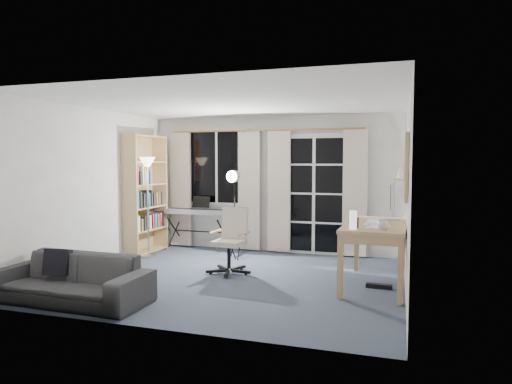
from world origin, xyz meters
TOP-DOWN VIEW (x-y plane):
  - floor at (0.00, 0.00)m, footprint 4.50×4.00m
  - window at (-1.05, 1.97)m, footprint 1.20×0.08m
  - french_door at (0.75, 1.97)m, footprint 1.32×0.09m
  - curtains at (-0.14, 1.88)m, footprint 3.60×0.07m
  - bookshelf at (-2.13, 1.16)m, footprint 0.37×0.98m
  - torchiere_lamp at (-1.84, 0.85)m, footprint 0.30×0.30m
  - keyboard_piano at (-1.30, 1.70)m, footprint 1.25×0.61m
  - studio_light at (-0.43, 1.15)m, footprint 0.28×0.30m
  - office_chair at (-0.16, 0.36)m, footprint 0.64×0.65m
  - desk at (1.88, 0.21)m, footprint 0.82×1.55m
  - monitor at (2.08, 0.66)m, footprint 0.20×0.59m
  - desk_clutter at (1.81, -0.03)m, footprint 0.50×0.92m
  - mug at (1.98, -0.29)m, footprint 0.14×0.11m
  - wall_mirror at (2.22, -0.35)m, footprint 0.04×0.94m
  - framed_print at (2.23, 0.55)m, footprint 0.03×0.42m
  - wall_shelf at (2.16, 1.05)m, footprint 0.16×0.30m
  - sofa at (-1.42, -1.55)m, footprint 1.85×0.58m

SIDE VIEW (x-z plane):
  - floor at x=0.00m, z-range -0.02..0.00m
  - sofa at x=-1.42m, z-range 0.00..0.72m
  - office_chair at x=-0.16m, z-range 0.08..1.02m
  - desk_clutter at x=1.81m, z-range 0.12..1.15m
  - keyboard_piano at x=-1.30m, z-range 0.23..1.14m
  - desk at x=1.88m, z-range 0.31..1.12m
  - mug at x=1.98m, z-range 0.81..0.95m
  - bookshelf at x=-2.13m, z-range -0.05..2.02m
  - french_door at x=0.75m, z-range -0.03..2.08m
  - curtains at x=-0.14m, z-range 0.03..2.16m
  - monitor at x=2.08m, z-range 0.87..1.38m
  - studio_light at x=-0.43m, z-range 0.45..1.94m
  - torchiere_lamp at x=-1.84m, z-range 0.51..2.19m
  - wall_shelf at x=2.16m, z-range 1.32..1.50m
  - window at x=-1.05m, z-range 0.80..2.20m
  - wall_mirror at x=2.22m, z-range 1.18..1.92m
  - framed_print at x=2.23m, z-range 1.44..1.76m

